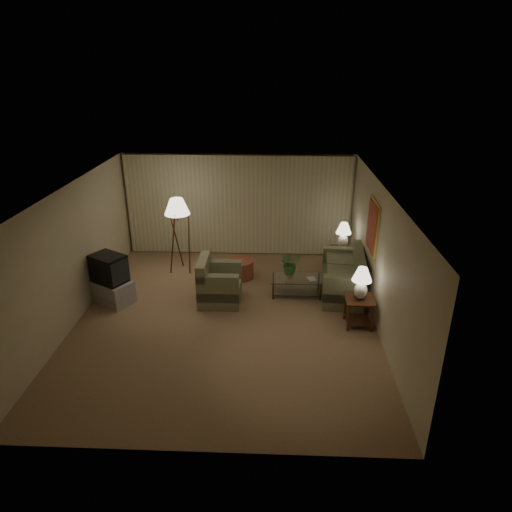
{
  "coord_description": "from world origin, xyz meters",
  "views": [
    {
      "loc": [
        0.96,
        -8.08,
        4.89
      ],
      "look_at": [
        0.59,
        0.6,
        1.13
      ],
      "focal_mm": 32.0,
      "sensor_mm": 36.0,
      "label": 1
    }
  ],
  "objects_px": {
    "crt_tv": "(109,268)",
    "sofa": "(342,278)",
    "vase": "(290,274)",
    "coffee_table": "(297,283)",
    "table_lamp_far": "(343,233)",
    "ottoman": "(240,269)",
    "armchair": "(220,285)",
    "tv_cabinet": "(112,291)",
    "side_table_far": "(342,255)",
    "floor_lamp": "(179,234)",
    "table_lamp_near": "(362,281)",
    "side_table_near": "(359,307)"
  },
  "relations": [
    {
      "from": "side_table_far",
      "to": "ottoman",
      "type": "distance_m",
      "value": 2.57
    },
    {
      "from": "sofa",
      "to": "table_lamp_far",
      "type": "bearing_deg",
      "value": 178.32
    },
    {
      "from": "sofa",
      "to": "side_table_near",
      "type": "bearing_deg",
      "value": 11.5
    },
    {
      "from": "coffee_table",
      "to": "crt_tv",
      "type": "xyz_separation_m",
      "value": [
        -4.03,
        -0.51,
        0.52
      ]
    },
    {
      "from": "table_lamp_near",
      "to": "table_lamp_far",
      "type": "xyz_separation_m",
      "value": [
        0.0,
        2.6,
        -0.0
      ]
    },
    {
      "from": "armchair",
      "to": "tv_cabinet",
      "type": "height_order",
      "value": "armchair"
    },
    {
      "from": "crt_tv",
      "to": "coffee_table",
      "type": "bearing_deg",
      "value": 38.16
    },
    {
      "from": "table_lamp_far",
      "to": "ottoman",
      "type": "relative_size",
      "value": 0.99
    },
    {
      "from": "armchair",
      "to": "ottoman",
      "type": "distance_m",
      "value": 1.28
    },
    {
      "from": "floor_lamp",
      "to": "table_lamp_far",
      "type": "bearing_deg",
      "value": 3.16
    },
    {
      "from": "vase",
      "to": "coffee_table",
      "type": "bearing_deg",
      "value": 0.0
    },
    {
      "from": "tv_cabinet",
      "to": "floor_lamp",
      "type": "distance_m",
      "value": 2.15
    },
    {
      "from": "table_lamp_far",
      "to": "floor_lamp",
      "type": "xyz_separation_m",
      "value": [
        -4.01,
        -0.22,
        -0.0
      ]
    },
    {
      "from": "sofa",
      "to": "floor_lamp",
      "type": "distance_m",
      "value": 4.04
    },
    {
      "from": "crt_tv",
      "to": "sofa",
      "type": "bearing_deg",
      "value": 37.83
    },
    {
      "from": "side_table_far",
      "to": "table_lamp_far",
      "type": "distance_m",
      "value": 0.58
    },
    {
      "from": "side_table_far",
      "to": "crt_tv",
      "type": "xyz_separation_m",
      "value": [
        -5.2,
        -1.86,
        0.4
      ]
    },
    {
      "from": "sofa",
      "to": "ottoman",
      "type": "xyz_separation_m",
      "value": [
        -2.36,
        0.74,
        -0.17
      ]
    },
    {
      "from": "side_table_far",
      "to": "tv_cabinet",
      "type": "height_order",
      "value": "side_table_far"
    },
    {
      "from": "sofa",
      "to": "side_table_far",
      "type": "distance_m",
      "value": 1.26
    },
    {
      "from": "armchair",
      "to": "table_lamp_near",
      "type": "distance_m",
      "value": 3.04
    },
    {
      "from": "side_table_far",
      "to": "table_lamp_far",
      "type": "xyz_separation_m",
      "value": [
        0.0,
        -0.0,
        0.58
      ]
    },
    {
      "from": "side_table_far",
      "to": "vase",
      "type": "relative_size",
      "value": 3.89
    },
    {
      "from": "side_table_far",
      "to": "side_table_near",
      "type": "bearing_deg",
      "value": -90.0
    },
    {
      "from": "armchair",
      "to": "tv_cabinet",
      "type": "bearing_deg",
      "value": 93.1
    },
    {
      "from": "tv_cabinet",
      "to": "crt_tv",
      "type": "distance_m",
      "value": 0.55
    },
    {
      "from": "side_table_far",
      "to": "ottoman",
      "type": "bearing_deg",
      "value": -168.54
    },
    {
      "from": "side_table_far",
      "to": "table_lamp_far",
      "type": "bearing_deg",
      "value": -90.0
    },
    {
      "from": "side_table_near",
      "to": "armchair",
      "type": "bearing_deg",
      "value": 163.05
    },
    {
      "from": "table_lamp_far",
      "to": "ottoman",
      "type": "height_order",
      "value": "table_lamp_far"
    },
    {
      "from": "sofa",
      "to": "tv_cabinet",
      "type": "distance_m",
      "value": 5.09
    },
    {
      "from": "floor_lamp",
      "to": "ottoman",
      "type": "relative_size",
      "value": 2.85
    },
    {
      "from": "armchair",
      "to": "side_table_near",
      "type": "bearing_deg",
      "value": -106.99
    },
    {
      "from": "side_table_near",
      "to": "crt_tv",
      "type": "xyz_separation_m",
      "value": [
        -5.2,
        0.74,
        0.39
      ]
    },
    {
      "from": "armchair",
      "to": "sofa",
      "type": "bearing_deg",
      "value": -79.94
    },
    {
      "from": "side_table_far",
      "to": "table_lamp_near",
      "type": "distance_m",
      "value": 2.67
    },
    {
      "from": "armchair",
      "to": "vase",
      "type": "relative_size",
      "value": 6.09
    },
    {
      "from": "table_lamp_near",
      "to": "crt_tv",
      "type": "distance_m",
      "value": 5.26
    },
    {
      "from": "tv_cabinet",
      "to": "side_table_far",
      "type": "bearing_deg",
      "value": 50.63
    },
    {
      "from": "ottoman",
      "to": "sofa",
      "type": "bearing_deg",
      "value": -17.43
    },
    {
      "from": "ottoman",
      "to": "vase",
      "type": "xyz_separation_m",
      "value": [
        1.19,
        -0.84,
        0.27
      ]
    },
    {
      "from": "armchair",
      "to": "coffee_table",
      "type": "distance_m",
      "value": 1.72
    },
    {
      "from": "table_lamp_far",
      "to": "armchair",
      "type": "bearing_deg",
      "value": -148.73
    },
    {
      "from": "sofa",
      "to": "vase",
      "type": "relative_size",
      "value": 12.43
    },
    {
      "from": "coffee_table",
      "to": "ottoman",
      "type": "relative_size",
      "value": 1.78
    },
    {
      "from": "tv_cabinet",
      "to": "ottoman",
      "type": "height_order",
      "value": "tv_cabinet"
    },
    {
      "from": "table_lamp_near",
      "to": "tv_cabinet",
      "type": "height_order",
      "value": "table_lamp_near"
    },
    {
      "from": "side_table_near",
      "to": "tv_cabinet",
      "type": "relative_size",
      "value": 0.57
    },
    {
      "from": "floor_lamp",
      "to": "coffee_table",
      "type": "bearing_deg",
      "value": -21.69
    },
    {
      "from": "table_lamp_far",
      "to": "crt_tv",
      "type": "xyz_separation_m",
      "value": [
        -5.2,
        -1.86,
        -0.18
      ]
    }
  ]
}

